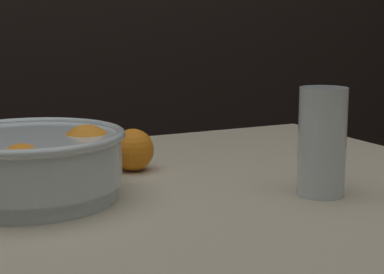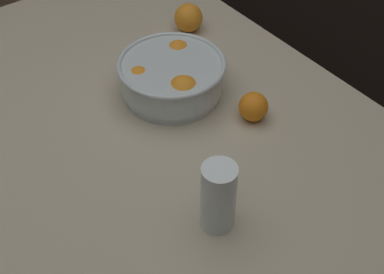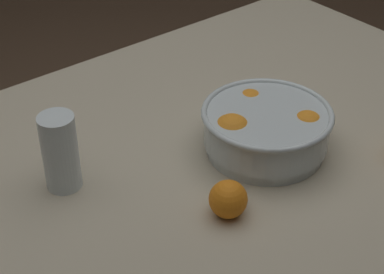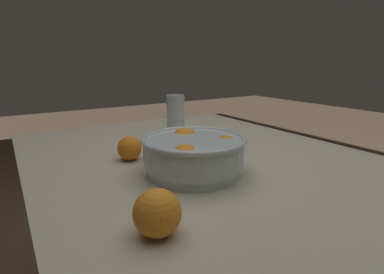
% 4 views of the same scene
% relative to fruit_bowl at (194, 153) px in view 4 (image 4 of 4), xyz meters
% --- Properties ---
extents(dining_table, '(1.34, 0.93, 0.76)m').
position_rel_fruit_bowl_xyz_m(dining_table, '(0.03, -0.09, -0.13)').
color(dining_table, '#B7AD93').
rests_on(dining_table, ground_plane).
extents(fruit_bowl, '(0.26, 0.26, 0.10)m').
position_rel_fruit_bowl_xyz_m(fruit_bowl, '(0.00, 0.00, 0.00)').
color(fruit_bowl, silver).
rests_on(fruit_bowl, dining_table).
extents(juice_glass, '(0.07, 0.07, 0.15)m').
position_rel_fruit_bowl_xyz_m(juice_glass, '(0.37, -0.15, 0.01)').
color(juice_glass, '#F4A314').
rests_on(juice_glass, dining_table).
extents(orange_loose_near_bowl, '(0.07, 0.07, 0.07)m').
position_rel_fruit_bowl_xyz_m(orange_loose_near_bowl, '(0.19, 0.10, -0.02)').
color(orange_loose_near_bowl, orange).
rests_on(orange_loose_near_bowl, dining_table).
extents(orange_loose_front, '(0.08, 0.08, 0.08)m').
position_rel_fruit_bowl_xyz_m(orange_loose_front, '(-0.20, 0.20, -0.01)').
color(orange_loose_front, orange).
rests_on(orange_loose_front, dining_table).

